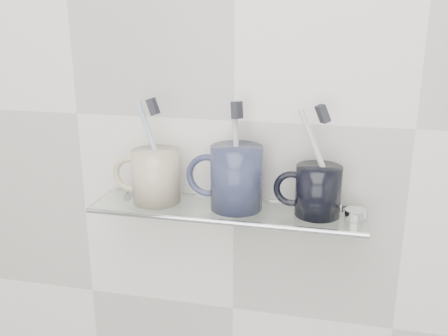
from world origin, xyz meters
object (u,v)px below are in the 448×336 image
(mug_right, at_px, (318,191))
(mug_center, at_px, (236,178))
(shelf_glass, at_px, (226,210))
(mug_left, at_px, (156,176))

(mug_right, bearing_deg, mug_center, 178.28)
(shelf_glass, height_order, mug_right, mug_right)
(shelf_glass, relative_size, mug_center, 4.30)
(shelf_glass, bearing_deg, mug_center, 16.36)
(mug_right, bearing_deg, shelf_glass, -179.96)
(shelf_glass, distance_m, mug_left, 0.15)
(mug_left, xyz_separation_m, mug_right, (0.30, 0.00, -0.01))
(shelf_glass, distance_m, mug_right, 0.17)
(mug_center, height_order, mug_right, mug_center)
(shelf_glass, distance_m, mug_center, 0.06)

